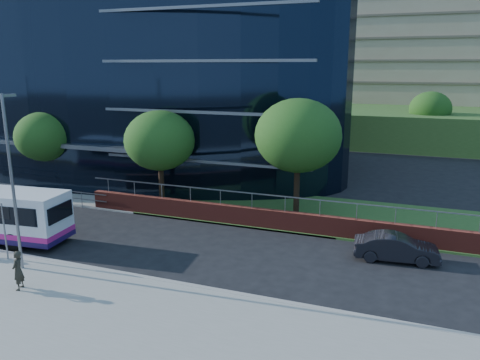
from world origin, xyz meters
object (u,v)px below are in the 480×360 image
at_px(tree_far_b, 45,137).
at_px(pedestrian_b, 18,270).
at_px(street_sign, 3,219).
at_px(tree_dist_e, 430,109).
at_px(tree_far_d, 298,136).
at_px(parked_car, 396,248).
at_px(tree_far_c, 160,141).
at_px(streetlight_east, 12,178).

xyz_separation_m(tree_far_b, pedestrian_b, (10.55, -13.37, -3.21)).
distance_m(street_sign, tree_dist_e, 45.99).
distance_m(tree_far_d, pedestrian_b, 16.78).
distance_m(street_sign, parked_car, 19.02).
bearing_deg(tree_far_d, street_sign, -134.78).
bearing_deg(tree_far_c, streetlight_east, -95.11).
bearing_deg(tree_far_b, streetlight_east, -52.37).
distance_m(tree_far_b, parked_car, 25.81).
relative_size(tree_far_b, streetlight_east, 0.76).
height_order(street_sign, streetlight_east, streetlight_east).
relative_size(tree_far_c, tree_far_d, 0.87).
bearing_deg(tree_dist_e, parked_car, -92.96).
xyz_separation_m(tree_far_d, tree_dist_e, (8.00, 30.00, -0.65)).
bearing_deg(tree_far_b, parked_car, -9.69).
bearing_deg(tree_dist_e, street_sign, -115.12).
relative_size(tree_far_d, pedestrian_b, 4.40).
bearing_deg(tree_far_c, tree_far_d, 6.34).
bearing_deg(tree_dist_e, tree_far_c, -118.74).
xyz_separation_m(tree_far_d, streetlight_east, (-10.00, -12.17, -0.75)).
distance_m(tree_far_c, tree_dist_e, 35.36).
relative_size(tree_far_c, parked_car, 1.62).
relative_size(street_sign, pedestrian_b, 1.65).
relative_size(tree_far_b, parked_car, 1.50).
xyz_separation_m(street_sign, tree_dist_e, (19.50, 41.59, 2.39)).
height_order(tree_far_b, tree_dist_e, tree_dist_e).
height_order(street_sign, parked_car, street_sign).
bearing_deg(parked_car, tree_far_b, 73.88).
bearing_deg(parked_car, tree_far_c, 69.52).
height_order(tree_far_c, pedestrian_b, tree_far_c).
xyz_separation_m(parked_car, pedestrian_b, (-14.66, -9.07, 0.33)).
bearing_deg(streetlight_east, tree_far_b, 127.63).
bearing_deg(tree_far_c, street_sign, -103.29).
distance_m(tree_far_c, pedestrian_b, 13.36).
distance_m(parked_car, pedestrian_b, 17.24).
height_order(tree_far_c, streetlight_east, streetlight_east).
relative_size(tree_far_b, pedestrian_b, 3.57).
distance_m(tree_far_d, tree_dist_e, 31.06).
distance_m(tree_dist_e, parked_car, 35.06).
distance_m(street_sign, tree_far_d, 16.61).
height_order(tree_dist_e, pedestrian_b, tree_dist_e).
height_order(tree_dist_e, streetlight_east, streetlight_east).
distance_m(tree_far_b, tree_far_c, 10.02).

